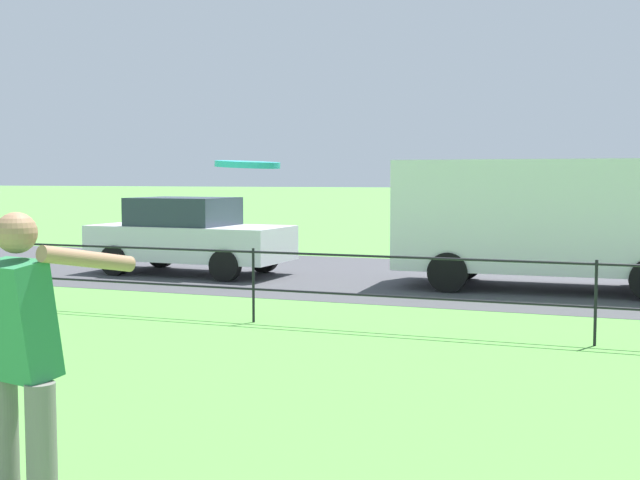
{
  "coord_description": "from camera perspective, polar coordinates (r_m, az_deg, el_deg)",
  "views": [
    {
      "loc": [
        2.47,
        2.14,
        1.95
      ],
      "look_at": [
        -0.02,
        8.78,
        1.4
      ],
      "focal_mm": 45.78,
      "sensor_mm": 36.0,
      "label": 1
    }
  ],
  "objects": [
    {
      "name": "street_strip",
      "position": [
        15.58,
        11.3,
        -2.83
      ],
      "size": [
        80.0,
        6.86,
        0.01
      ],
      "primitive_type": "cube",
      "color": "#424247",
      "rests_on": "ground"
    },
    {
      "name": "park_fence",
      "position": [
        10.22,
        6.43,
        -2.78
      ],
      "size": [
        39.19,
        0.04,
        1.0
      ],
      "color": "black",
      "rests_on": "ground"
    },
    {
      "name": "person_thrower",
      "position": [
        4.68,
        -20.11,
        -8.1
      ],
      "size": [
        0.64,
        0.76,
        1.77
      ],
      "color": "slate",
      "rests_on": "ground"
    },
    {
      "name": "frisbee",
      "position": [
        3.38,
        -5.09,
        5.28
      ],
      "size": [
        0.36,
        0.36,
        0.04
      ],
      "color": "#2DB2C6"
    },
    {
      "name": "car_white_center",
      "position": [
        16.59,
        -9.16,
        0.32
      ],
      "size": [
        4.05,
        1.92,
        1.54
      ],
      "color": "silver",
      "rests_on": "ground"
    },
    {
      "name": "panel_van_far_left",
      "position": [
        14.65,
        15.46,
        1.61
      ],
      "size": [
        5.07,
        2.24,
        2.24
      ],
      "color": "white",
      "rests_on": "ground"
    }
  ]
}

